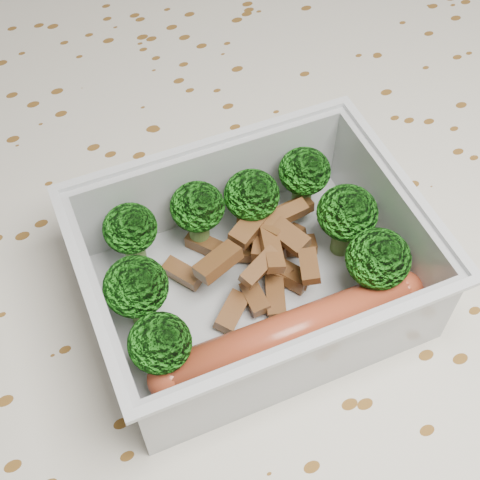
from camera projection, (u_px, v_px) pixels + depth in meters
name	position (u px, v px, depth m)	size (l,w,h in m)	color
dining_table	(235.00, 319.00, 0.51)	(1.40, 0.90, 0.75)	brown
tablecloth	(235.00, 284.00, 0.47)	(1.46, 0.96, 0.19)	silver
lunch_container	(254.00, 275.00, 0.40)	(0.20, 0.16, 0.07)	silver
broccoli_florets	(247.00, 240.00, 0.39)	(0.17, 0.12, 0.05)	#608C3F
meat_pile	(261.00, 252.00, 0.41)	(0.11, 0.08, 0.03)	brown
sausage	(291.00, 333.00, 0.38)	(0.17, 0.03, 0.03)	#AC4225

